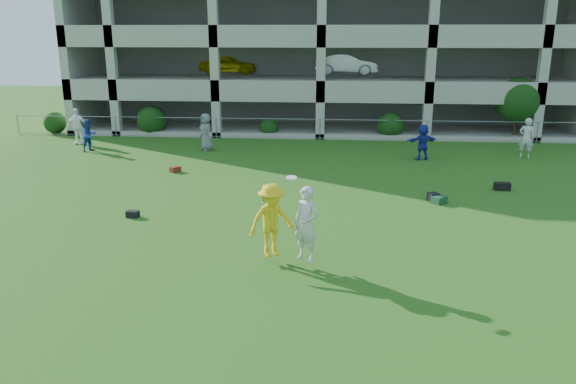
# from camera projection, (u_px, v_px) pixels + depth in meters

# --- Properties ---
(ground) EXTENTS (100.00, 100.00, 0.00)m
(ground) POSITION_uv_depth(u_px,v_px,m) (296.00, 280.00, 13.90)
(ground) COLOR #235114
(ground) RESTS_ON ground
(bystander_a) EXTENTS (0.97, 1.02, 1.65)m
(bystander_a) POSITION_uv_depth(u_px,v_px,m) (89.00, 135.00, 28.73)
(bystander_a) COLOR #204295
(bystander_a) RESTS_ON ground
(bystander_b) EXTENTS (1.17, 0.50, 1.98)m
(bystander_b) POSITION_uv_depth(u_px,v_px,m) (77.00, 126.00, 30.48)
(bystander_b) COLOR white
(bystander_b) RESTS_ON ground
(bystander_c) EXTENTS (1.05, 1.11, 1.91)m
(bystander_c) POSITION_uv_depth(u_px,v_px,m) (206.00, 132.00, 28.93)
(bystander_c) COLOR slate
(bystander_c) RESTS_ON ground
(bystander_d) EXTENTS (1.66, 1.08, 1.71)m
(bystander_d) POSITION_uv_depth(u_px,v_px,m) (423.00, 142.00, 26.79)
(bystander_d) COLOR #212A99
(bystander_d) RESTS_ON ground
(bystander_e) EXTENTS (0.83, 0.69, 1.96)m
(bystander_e) POSITION_uv_depth(u_px,v_px,m) (526.00, 138.00, 27.18)
(bystander_e) COLOR silver
(bystander_e) RESTS_ON ground
(bag_black_b) EXTENTS (0.42, 0.28, 0.22)m
(bag_black_b) POSITION_uv_depth(u_px,v_px,m) (133.00, 214.00, 18.58)
(bag_black_b) COLOR black
(bag_black_b) RESTS_ON ground
(bag_green_c) EXTENTS (0.60, 0.60, 0.26)m
(bag_green_c) POSITION_uv_depth(u_px,v_px,m) (439.00, 200.00, 20.08)
(bag_green_c) COLOR #153C21
(bag_green_c) RESTS_ON ground
(crate_d) EXTENTS (0.45, 0.45, 0.30)m
(crate_d) POSITION_uv_depth(u_px,v_px,m) (433.00, 197.00, 20.35)
(crate_d) COLOR black
(crate_d) RESTS_ON ground
(bag_black_e) EXTENTS (0.61, 0.32, 0.30)m
(bag_black_e) POSITION_uv_depth(u_px,v_px,m) (502.00, 186.00, 21.77)
(bag_black_e) COLOR black
(bag_black_e) RESTS_ON ground
(bag_red_f) EXTENTS (0.49, 0.53, 0.24)m
(bag_red_f) POSITION_uv_depth(u_px,v_px,m) (175.00, 169.00, 24.59)
(bag_red_f) COLOR #561C0E
(bag_red_f) RESTS_ON ground
(frisbee_contest) EXTENTS (2.07, 1.32, 2.28)m
(frisbee_contest) POSITION_uv_depth(u_px,v_px,m) (281.00, 221.00, 14.50)
(frisbee_contest) COLOR yellow
(frisbee_contest) RESTS_ON ground
(parking_garage) EXTENTS (30.00, 14.00, 12.00)m
(parking_garage) POSITION_uv_depth(u_px,v_px,m) (325.00, 31.00, 38.79)
(parking_garage) COLOR #9E998C
(parking_garage) RESTS_ON ground
(fence) EXTENTS (36.06, 0.06, 1.20)m
(fence) POSITION_uv_depth(u_px,v_px,m) (320.00, 129.00, 31.94)
(fence) COLOR gray
(fence) RESTS_ON ground
(shrub_row) EXTENTS (34.38, 2.52, 3.50)m
(shrub_row) POSITION_uv_depth(u_px,v_px,m) (401.00, 112.00, 31.98)
(shrub_row) COLOR #163D11
(shrub_row) RESTS_ON ground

